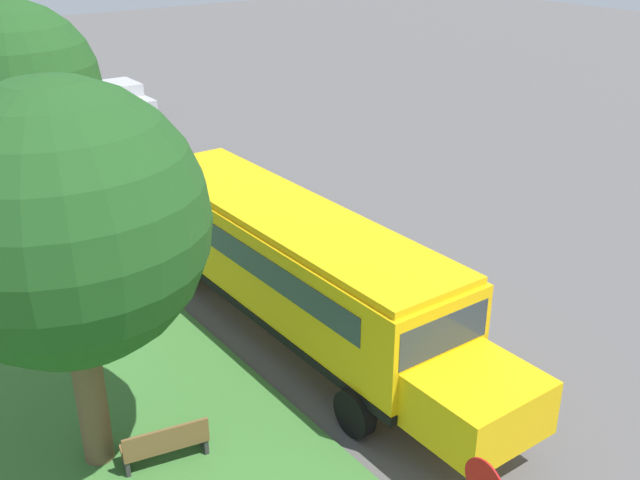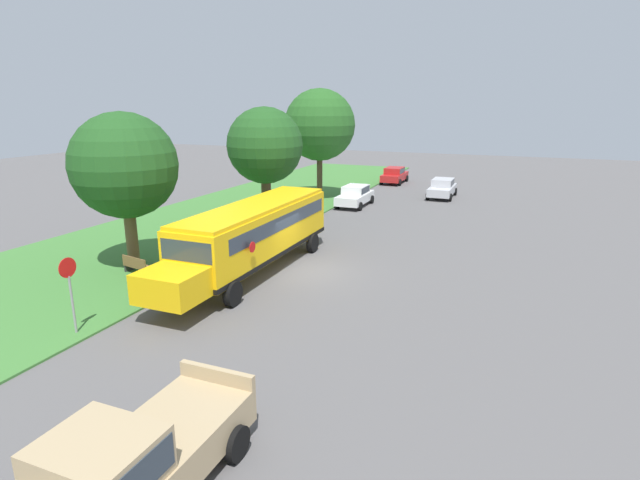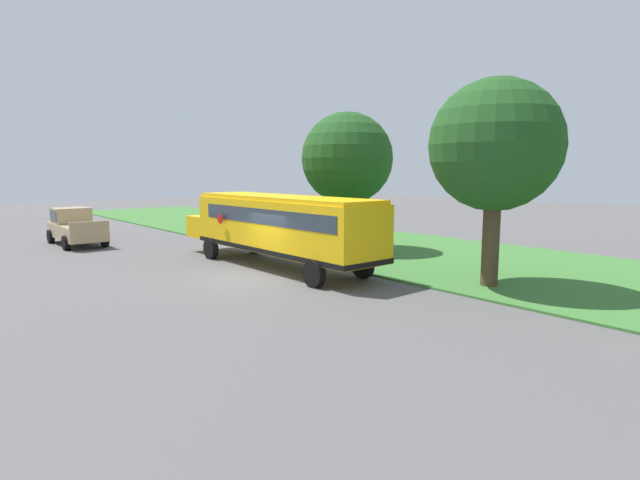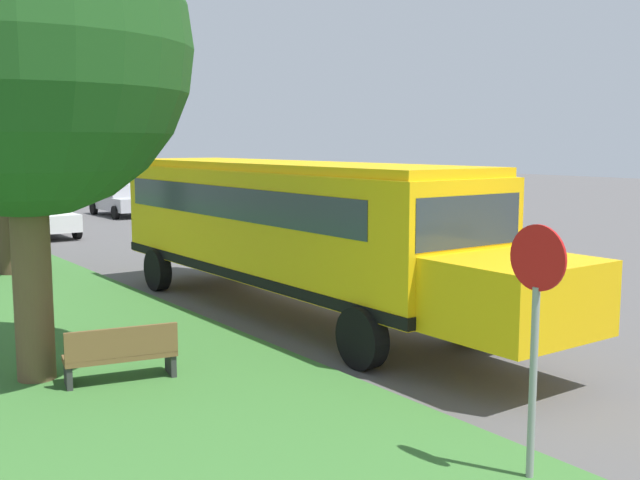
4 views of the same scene
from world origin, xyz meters
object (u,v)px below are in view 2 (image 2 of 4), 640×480
(car_white_nearest, at_px, (355,195))
(oak_tree_far_end, at_px, (320,124))
(oak_tree_roadside_mid, at_px, (267,147))
(stop_sign, at_px, (70,287))
(school_bus, at_px, (254,232))
(park_bench, at_px, (137,266))
(pickup_truck, at_px, (130,466))
(car_red_furthest, at_px, (394,174))
(car_silver_middle, at_px, (442,187))
(oak_tree_beside_bus, at_px, (126,167))

(car_white_nearest, xyz_separation_m, oak_tree_far_end, (-3.62, 1.69, 5.12))
(oak_tree_roadside_mid, bearing_deg, stop_sign, -85.82)
(school_bus, xyz_separation_m, park_bench, (-4.66, -2.53, -1.45))
(school_bus, height_order, pickup_truck, school_bus)
(park_bench, bearing_deg, pickup_truck, -48.56)
(car_white_nearest, xyz_separation_m, car_red_furthest, (0.00, 12.25, 0.00))
(car_silver_middle, relative_size, pickup_truck, 0.81)
(stop_sign, bearing_deg, car_silver_middle, 76.48)
(car_red_furthest, xyz_separation_m, oak_tree_beside_bus, (-5.03, -30.37, 3.91))
(pickup_truck, relative_size, park_bench, 3.24)
(school_bus, height_order, oak_tree_beside_bus, oak_tree_beside_bus)
(pickup_truck, xyz_separation_m, oak_tree_beside_bus, (-10.53, 11.79, 3.72))
(school_bus, bearing_deg, car_silver_middle, 77.49)
(pickup_truck, relative_size, oak_tree_far_end, 0.61)
(pickup_truck, height_order, oak_tree_far_end, oak_tree_far_end)
(oak_tree_beside_bus, relative_size, oak_tree_roadside_mid, 0.98)
(car_white_nearest, height_order, park_bench, car_white_nearest)
(car_white_nearest, xyz_separation_m, oak_tree_roadside_mid, (-2.99, -8.36, 4.15))
(oak_tree_beside_bus, height_order, oak_tree_roadside_mid, oak_tree_roadside_mid)
(car_silver_middle, xyz_separation_m, oak_tree_beside_bus, (-10.63, -24.30, 3.91))
(car_silver_middle, relative_size, oak_tree_roadside_mid, 0.59)
(car_white_nearest, distance_m, stop_sign, 24.68)
(car_silver_middle, xyz_separation_m, car_red_furthest, (-5.60, 6.07, 0.00))
(school_bus, distance_m, oak_tree_far_end, 19.12)
(oak_tree_roadside_mid, height_order, oak_tree_far_end, oak_tree_far_end)
(school_bus, bearing_deg, oak_tree_far_end, 102.95)
(oak_tree_roadside_mid, bearing_deg, park_bench, -95.91)
(car_silver_middle, distance_m, pickup_truck, 36.09)
(car_silver_middle, bearing_deg, car_red_furthest, 132.67)
(oak_tree_far_end, bearing_deg, park_bench, -91.30)
(park_bench, bearing_deg, stop_sign, -67.59)
(stop_sign, bearing_deg, car_red_furthest, 87.20)
(school_bus, bearing_deg, pickup_truck, -69.77)
(car_red_furthest, distance_m, oak_tree_roadside_mid, 21.24)
(car_silver_middle, xyz_separation_m, oak_tree_far_end, (-9.22, -4.49, 5.12))
(pickup_truck, xyz_separation_m, stop_sign, (-7.30, 5.31, 0.66))
(oak_tree_roadside_mid, bearing_deg, school_bus, -66.47)
(oak_tree_roadside_mid, height_order, stop_sign, oak_tree_roadside_mid)
(school_bus, distance_m, car_silver_middle, 23.27)
(car_red_furthest, bearing_deg, school_bus, -88.87)
(oak_tree_beside_bus, distance_m, oak_tree_roadside_mid, 9.97)
(school_bus, bearing_deg, oak_tree_beside_bus, -164.02)
(oak_tree_far_end, distance_m, park_bench, 21.46)
(car_white_nearest, relative_size, stop_sign, 1.61)
(school_bus, xyz_separation_m, car_red_furthest, (-0.57, 28.77, -1.05))
(pickup_truck, xyz_separation_m, oak_tree_roadside_mid, (-8.49, 21.55, 3.95))
(car_silver_middle, xyz_separation_m, park_bench, (-9.69, -25.22, -0.40))
(park_bench, bearing_deg, oak_tree_far_end, 88.70)
(car_red_furthest, height_order, stop_sign, stop_sign)
(pickup_truck, height_order, park_bench, pickup_truck)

